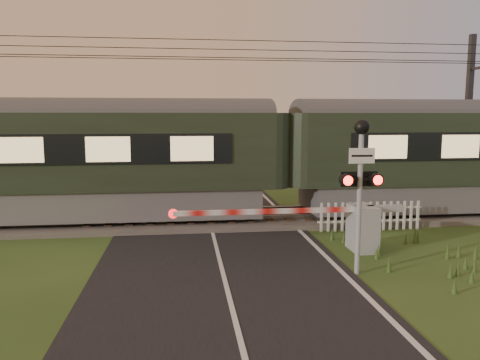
{
  "coord_description": "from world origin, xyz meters",
  "views": [
    {
      "loc": [
        -0.87,
        -9.31,
        3.61
      ],
      "look_at": [
        0.66,
        3.2,
        1.89
      ],
      "focal_mm": 35.0,
      "sensor_mm": 36.0,
      "label": 1
    }
  ],
  "objects": [
    {
      "name": "crossing_signal",
      "position": [
        3.08,
        0.71,
        2.44
      ],
      "size": [
        0.9,
        0.36,
        3.54
      ],
      "color": "gray",
      "rests_on": "ground"
    },
    {
      "name": "picket_fence",
      "position": [
        4.99,
        4.6,
        0.47
      ],
      "size": [
        3.41,
        0.08,
        0.93
      ],
      "color": "silver",
      "rests_on": "ground"
    },
    {
      "name": "track_bed",
      "position": [
        0.0,
        6.5,
        0.07
      ],
      "size": [
        140.0,
        3.4,
        0.39
      ],
      "color": "#47423D",
      "rests_on": "ground"
    },
    {
      "name": "train",
      "position": [
        2.55,
        6.5,
        2.22
      ],
      "size": [
        41.63,
        2.87,
        3.88
      ],
      "color": "slate",
      "rests_on": "ground"
    },
    {
      "name": "catenary_mast",
      "position": [
        10.78,
        8.72,
        3.58
      ],
      "size": [
        0.22,
        2.46,
        6.88
      ],
      "color": "#2D2D30",
      "rests_on": "ground"
    },
    {
      "name": "ground",
      "position": [
        0.0,
        0.0,
        0.0
      ],
      "size": [
        160.0,
        160.0,
        0.0
      ],
      "primitive_type": "plane",
      "color": "#2B431A",
      "rests_on": "ground"
    },
    {
      "name": "overhead_wires",
      "position": [
        0.0,
        6.5,
        5.72
      ],
      "size": [
        120.0,
        0.62,
        0.62
      ],
      "color": "black",
      "rests_on": "ground"
    },
    {
      "name": "road",
      "position": [
        0.02,
        -0.23,
        0.01
      ],
      "size": [
        6.0,
        140.0,
        0.03
      ],
      "color": "black",
      "rests_on": "ground"
    },
    {
      "name": "boom_gate",
      "position": [
        3.69,
        2.52,
        0.68
      ],
      "size": [
        6.3,
        0.95,
        1.26
      ],
      "color": "gray",
      "rests_on": "ground"
    }
  ]
}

